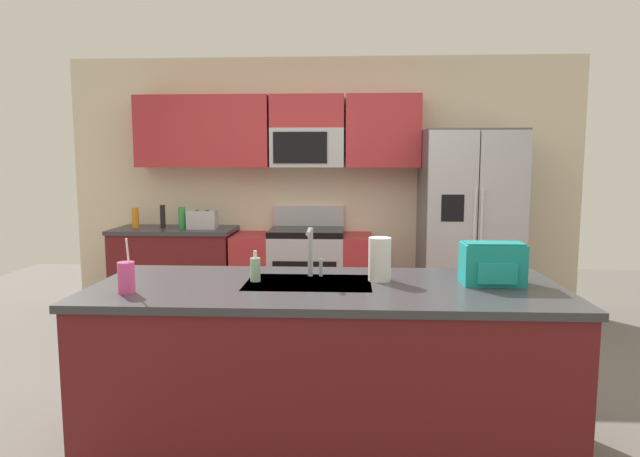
# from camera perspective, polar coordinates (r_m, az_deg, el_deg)

# --- Properties ---
(ground_plane) EXTENTS (9.00, 9.00, 0.00)m
(ground_plane) POSITION_cam_1_polar(r_m,az_deg,el_deg) (3.86, -1.14, -16.79)
(ground_plane) COLOR #66605B
(ground_plane) RESTS_ON ground
(kitchen_wall_unit) EXTENTS (5.20, 0.43, 2.60)m
(kitchen_wall_unit) POSITION_cam_1_polar(r_m,az_deg,el_deg) (5.62, -1.10, 6.13)
(kitchen_wall_unit) COLOR beige
(kitchen_wall_unit) RESTS_ON ground
(back_counter) EXTENTS (1.19, 0.63, 0.90)m
(back_counter) POSITION_cam_1_polar(r_m,az_deg,el_deg) (5.70, -14.76, -4.43)
(back_counter) COLOR maroon
(back_counter) RESTS_ON ground
(range_oven) EXTENTS (1.36, 0.61, 1.10)m
(range_oven) POSITION_cam_1_polar(r_m,az_deg,el_deg) (5.46, -1.78, -4.79)
(range_oven) COLOR #B7BABF
(range_oven) RESTS_ON ground
(refrigerator) EXTENTS (0.90, 0.76, 1.85)m
(refrigerator) POSITION_cam_1_polar(r_m,az_deg,el_deg) (5.41, 15.20, 0.04)
(refrigerator) COLOR #4C4F54
(refrigerator) RESTS_ON ground
(island_counter) EXTENTS (2.50, 0.99, 0.90)m
(island_counter) POSITION_cam_1_polar(r_m,az_deg,el_deg) (3.07, 0.64, -14.02)
(island_counter) COLOR maroon
(island_counter) RESTS_ON ground
(toaster) EXTENTS (0.28, 0.16, 0.18)m
(toaster) POSITION_cam_1_polar(r_m,az_deg,el_deg) (5.49, -12.14, 0.91)
(toaster) COLOR #B7BABF
(toaster) RESTS_ON back_counter
(pepper_mill) EXTENTS (0.05, 0.05, 0.23)m
(pepper_mill) POSITION_cam_1_polar(r_m,az_deg,el_deg) (5.66, -16.06, 1.21)
(pepper_mill) COLOR black
(pepper_mill) RESTS_ON back_counter
(bottle_green) EXTENTS (0.07, 0.07, 0.21)m
(bottle_green) POSITION_cam_1_polar(r_m,az_deg,el_deg) (5.54, -14.17, 1.08)
(bottle_green) COLOR green
(bottle_green) RESTS_ON back_counter
(bottle_orange) EXTENTS (0.07, 0.07, 0.20)m
(bottle_orange) POSITION_cam_1_polar(r_m,az_deg,el_deg) (5.75, -18.66, 1.06)
(bottle_orange) COLOR orange
(bottle_orange) RESTS_ON back_counter
(sink_faucet) EXTENTS (0.08, 0.21, 0.28)m
(sink_faucet) POSITION_cam_1_polar(r_m,az_deg,el_deg) (3.10, -0.93, -2.04)
(sink_faucet) COLOR #B7BABF
(sink_faucet) RESTS_ON island_counter
(drink_cup_pink) EXTENTS (0.08, 0.08, 0.28)m
(drink_cup_pink) POSITION_cam_1_polar(r_m,az_deg,el_deg) (2.91, -19.51, -4.80)
(drink_cup_pink) COLOR #EA4C93
(drink_cup_pink) RESTS_ON island_counter
(soap_dispenser) EXTENTS (0.06, 0.06, 0.17)m
(soap_dispenser) POSITION_cam_1_polar(r_m,az_deg,el_deg) (3.03, -6.75, -4.22)
(soap_dispenser) COLOR #A5D8B2
(soap_dispenser) RESTS_ON island_counter
(paper_towel_roll) EXTENTS (0.12, 0.12, 0.24)m
(paper_towel_roll) POSITION_cam_1_polar(r_m,az_deg,el_deg) (3.04, 6.23, -3.19)
(paper_towel_roll) COLOR white
(paper_towel_roll) RESTS_ON island_counter
(backpack) EXTENTS (0.32, 0.22, 0.23)m
(backpack) POSITION_cam_1_polar(r_m,az_deg,el_deg) (3.07, 17.52, -3.43)
(backpack) COLOR teal
(backpack) RESTS_ON island_counter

